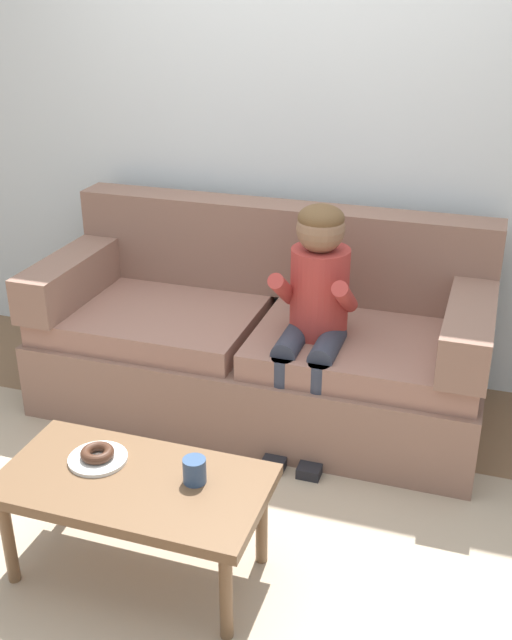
{
  "coord_description": "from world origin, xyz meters",
  "views": [
    {
      "loc": [
        0.99,
        -2.31,
        1.99
      ],
      "look_at": [
        0.07,
        0.45,
        0.65
      ],
      "focal_mm": 42.61,
      "sensor_mm": 36.0,
      "label": 1
    }
  ],
  "objects": [
    {
      "name": "mug",
      "position": [
        0.13,
        -0.37,
        0.46
      ],
      "size": [
        0.08,
        0.08,
        0.09
      ],
      "primitive_type": "cylinder",
      "color": "#334C72",
      "rests_on": "coffee_table"
    },
    {
      "name": "wall_back",
      "position": [
        0.0,
        1.4,
        1.4
      ],
      "size": [
        8.0,
        0.1,
        2.8
      ],
      "primitive_type": "cube",
      "color": "silver",
      "rests_on": "ground"
    },
    {
      "name": "area_rug",
      "position": [
        0.0,
        -0.25,
        0.01
      ],
      "size": [
        2.79,
        1.61,
        0.01
      ],
      "primitive_type": "cube",
      "color": "tan",
      "rests_on": "ground"
    },
    {
      "name": "donut",
      "position": [
        -0.25,
        -0.37,
        0.44
      ],
      "size": [
        0.15,
        0.15,
        0.04
      ],
      "primitive_type": "torus",
      "rotation": [
        0.0,
        0.0,
        2.81
      ],
      "color": "#422619",
      "rests_on": "plate"
    },
    {
      "name": "couch",
      "position": [
        -0.02,
        0.85,
        0.34
      ],
      "size": [
        2.12,
        0.9,
        0.95
      ],
      "color": "#846051",
      "rests_on": "ground"
    },
    {
      "name": "ground",
      "position": [
        0.0,
        0.0,
        0.0
      ],
      "size": [
        10.0,
        10.0,
        0.0
      ],
      "primitive_type": "plane",
      "color": "brown"
    },
    {
      "name": "person_child",
      "position": [
        0.28,
        0.64,
        0.67
      ],
      "size": [
        0.34,
        0.58,
        1.1
      ],
      "color": "#AD3833",
      "rests_on": "ground"
    },
    {
      "name": "plate",
      "position": [
        -0.25,
        -0.37,
        0.42
      ],
      "size": [
        0.21,
        0.21,
        0.01
      ],
      "primitive_type": "cylinder",
      "color": "white",
      "rests_on": "coffee_table"
    },
    {
      "name": "coffee_table",
      "position": [
        -0.08,
        -0.43,
        0.36
      ],
      "size": [
        0.93,
        0.49,
        0.41
      ],
      "color": "brown",
      "rests_on": "ground"
    }
  ]
}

